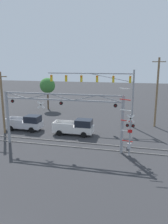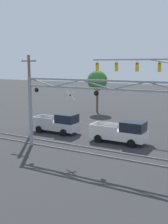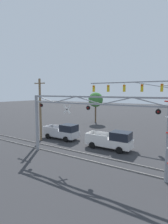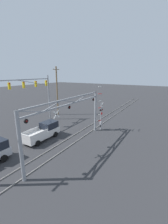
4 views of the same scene
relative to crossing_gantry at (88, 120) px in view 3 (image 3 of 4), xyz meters
The scene contains 8 objects.
rail_track_near 3.93m from the crossing_gantry, 87.72° to the left, with size 80.00×0.08×0.10m, color gray.
rail_track_far 4.28m from the crossing_gantry, 89.62° to the left, with size 80.00×0.08×0.10m, color gray.
crossing_gantry is the anchor object (origin of this frame).
traffic_signal_span 10.94m from the crossing_gantry, 71.29° to the left, with size 13.06×0.39×8.33m.
pickup_truck_lead 5.53m from the crossing_gantry, 86.33° to the left, with size 5.25×2.15×2.12m.
pickup_truck_following 9.14m from the crossing_gantry, 144.45° to the left, with size 5.08×2.15×2.12m.
utility_pole_left 9.66m from the crossing_gantry, 161.60° to the left, with size 1.80×0.28×8.15m.
background_tree_beyond_span 21.34m from the crossing_gantry, 116.62° to the left, with size 3.06×3.06×6.36m.
Camera 3 is at (7.88, 1.89, 6.41)m, focal length 28.00 mm.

